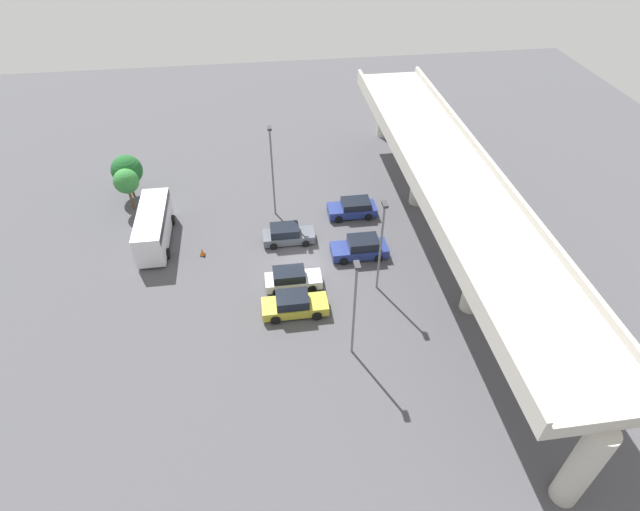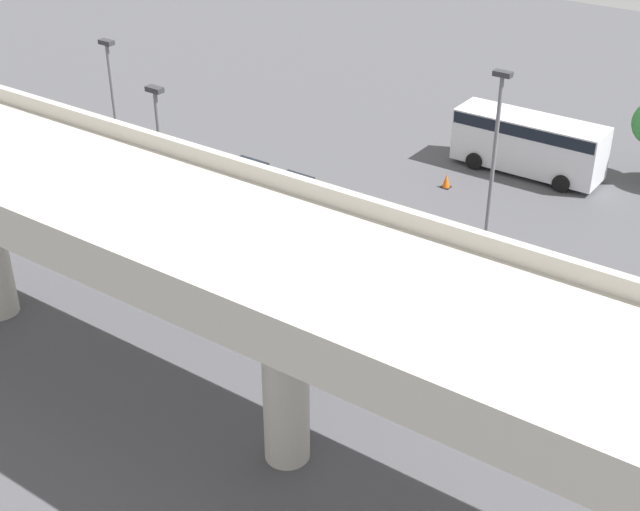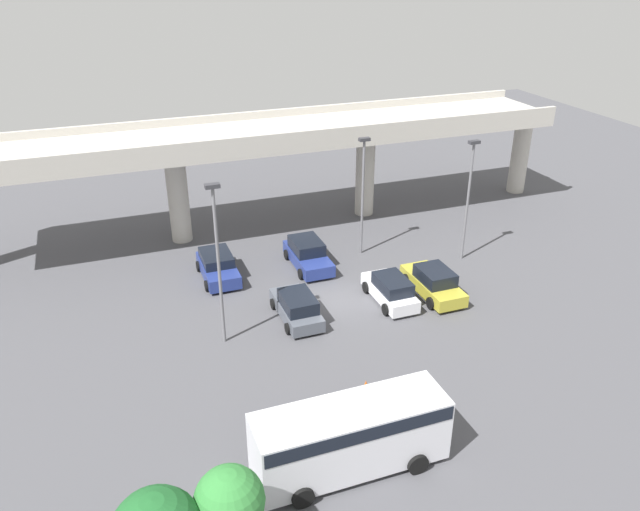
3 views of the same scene
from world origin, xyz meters
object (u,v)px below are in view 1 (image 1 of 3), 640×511
at_px(lamp_post_mid_lot, 272,166).
at_px(traffic_cone, 202,252).
at_px(parked_car_2, 360,248).
at_px(tree_front_centre, 126,181).
at_px(parked_car_0, 353,208).
at_px(parked_car_4, 294,305).
at_px(parked_car_3, 292,279).
at_px(tree_front_left, 127,170).
at_px(shuttle_bus, 153,225).
at_px(lamp_post_by_overpass, 381,241).
at_px(parked_car_1, 287,234).
at_px(lamp_post_near_aisle, 355,304).

relative_size(lamp_post_mid_lot, traffic_cone, 12.35).
xyz_separation_m(parked_car_2, tree_front_centre, (-9.49, -19.67, 2.18)).
distance_m(parked_car_0, parked_car_4, 13.13).
xyz_separation_m(parked_car_2, lamp_post_mid_lot, (-6.91, -6.58, 4.22)).
distance_m(parked_car_3, tree_front_left, 20.45).
xyz_separation_m(shuttle_bus, lamp_post_by_overpass, (8.19, 17.48, 2.88)).
bearing_deg(traffic_cone, shuttle_bus, -121.84).
height_order(parked_car_3, parked_car_4, parked_car_4).
relative_size(parked_car_1, lamp_post_by_overpass, 0.56).
relative_size(parked_car_2, traffic_cone, 6.64).
height_order(lamp_post_by_overpass, traffic_cone, lamp_post_by_overpass).
relative_size(parked_car_0, parked_car_3, 1.01).
relative_size(shuttle_bus, tree_front_centre, 1.84).
distance_m(parked_car_3, lamp_post_by_overpass, 7.59).
bearing_deg(lamp_post_near_aisle, shuttle_bus, -134.31).
distance_m(lamp_post_by_overpass, traffic_cone, 15.30).
relative_size(parked_car_4, traffic_cone, 6.86).
xyz_separation_m(parked_car_0, traffic_cone, (3.95, -13.45, -0.42)).
bearing_deg(tree_front_centre, tree_front_left, -171.82).
distance_m(parked_car_0, shuttle_bus, 17.51).
distance_m(parked_car_2, tree_front_left, 23.29).
relative_size(parked_car_1, traffic_cone, 6.27).
bearing_deg(tree_front_centre, shuttle_bus, 27.25).
relative_size(shuttle_bus, lamp_post_mid_lot, 0.88).
bearing_deg(parked_car_1, parked_car_2, -24.76).
distance_m(parked_car_3, tree_front_centre, 18.66).
relative_size(lamp_post_mid_lot, tree_front_left, 2.04).
distance_m(parked_car_1, shuttle_bus, 11.30).
height_order(parked_car_0, traffic_cone, parked_car_0).
bearing_deg(parked_car_2, parked_car_1, -24.76).
relative_size(parked_car_0, lamp_post_by_overpass, 0.56).
height_order(shuttle_bus, tree_front_centre, tree_front_centre).
bearing_deg(lamp_post_near_aisle, lamp_post_mid_lot, -166.43).
distance_m(shuttle_bus, tree_front_left, 8.19).
distance_m(parked_car_1, parked_car_3, 5.63).
bearing_deg(parked_car_4, lamp_post_by_overpass, 14.74).
bearing_deg(lamp_post_mid_lot, tree_front_left, -109.91).
distance_m(parked_car_4, lamp_post_mid_lot, 13.30).
bearing_deg(lamp_post_near_aisle, parked_car_1, -165.37).
bearing_deg(parked_car_4, shuttle_bus, 137.77).
height_order(parked_car_1, shuttle_bus, shuttle_bus).
relative_size(parked_car_2, shuttle_bus, 0.61).
relative_size(lamp_post_near_aisle, lamp_post_by_overpass, 1.01).
bearing_deg(lamp_post_by_overpass, lamp_post_mid_lot, -146.82).
height_order(tree_front_centre, traffic_cone, tree_front_centre).
relative_size(parked_car_2, lamp_post_near_aisle, 0.59).
bearing_deg(lamp_post_mid_lot, parked_car_2, 43.61).
bearing_deg(lamp_post_by_overpass, parked_car_0, -179.61).
distance_m(parked_car_1, tree_front_centre, 15.61).
bearing_deg(parked_car_1, tree_front_left, 147.36).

